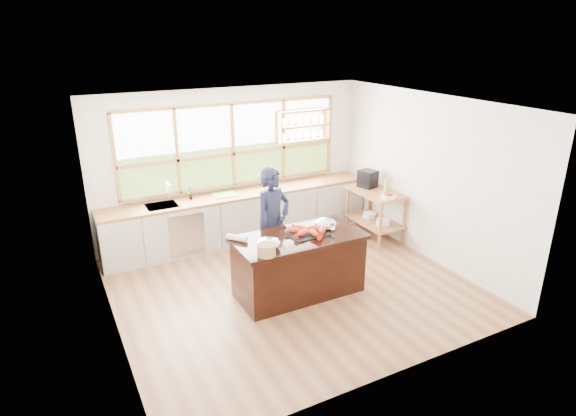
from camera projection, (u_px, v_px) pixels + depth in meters
ground_plane at (292, 286)px, 7.22m from camera, size 5.00×5.00×0.00m
room_shell at (277, 165)px, 7.04m from camera, size 5.02×4.52×2.71m
back_counter at (240, 216)px, 8.66m from camera, size 4.90×0.63×0.90m
right_shelf_unit at (376, 207)px, 8.70m from camera, size 0.62×1.10×0.90m
island at (299, 265)px, 6.89m from camera, size 1.85×0.90×0.90m
cook at (273, 223)px, 7.28m from camera, size 0.73×0.58×1.74m
potted_plant at (190, 193)px, 8.13m from camera, size 0.15×0.12×0.24m
cutting_board at (225, 195)px, 8.38m from camera, size 0.40×0.31×0.01m
espresso_machine at (368, 179)px, 8.77m from camera, size 0.34×0.36×0.31m
wine_bottle at (386, 186)px, 8.42m from camera, size 0.07×0.07×0.27m
fruit_bowl at (388, 196)px, 8.23m from camera, size 0.25×0.25×0.11m
slate_board at (308, 234)px, 6.80m from camera, size 0.56×0.41×0.02m
lobster_pile at (308, 231)px, 6.77m from camera, size 0.55×0.48×0.08m
mixing_bowl_left at (269, 244)px, 6.34m from camera, size 0.32×0.32×0.16m
mixing_bowl_right at (326, 223)px, 7.00m from camera, size 0.32×0.32×0.15m
wine_glass at (332, 227)px, 6.63m from camera, size 0.08×0.08×0.22m
wicker_basket at (266, 250)px, 6.14m from camera, size 0.24×0.24×0.15m
parchment_roll at (237, 238)px, 6.58m from camera, size 0.25×0.29×0.08m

